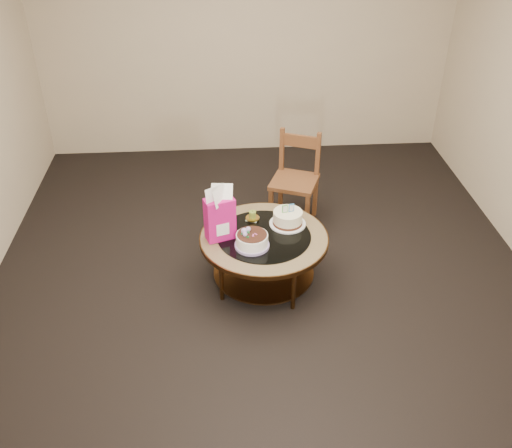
{
  "coord_description": "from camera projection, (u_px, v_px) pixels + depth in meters",
  "views": [
    {
      "loc": [
        -0.32,
        -3.66,
        3.01
      ],
      "look_at": [
        -0.06,
        0.02,
        0.56
      ],
      "focal_mm": 40.0,
      "sensor_mm": 36.0,
      "label": 1
    }
  ],
  "objects": [
    {
      "name": "cream_cake",
      "position": [
        288.0,
        218.0,
        4.58
      ],
      "size": [
        0.29,
        0.29,
        0.19
      ],
      "rotation": [
        0.0,
        0.0,
        0.21
      ],
      "color": "white",
      "rests_on": "coffee_table"
    },
    {
      "name": "dining_chair",
      "position": [
        295.0,
        179.0,
        5.27
      ],
      "size": [
        0.52,
        0.52,
        0.87
      ],
      "rotation": [
        0.0,
        0.0,
        -0.38
      ],
      "color": "brown",
      "rests_on": "ground"
    },
    {
      "name": "room_walls",
      "position": [
        265.0,
        105.0,
        3.88
      ],
      "size": [
        4.52,
        5.02,
        2.61
      ],
      "color": "tan",
      "rests_on": "ground"
    },
    {
      "name": "coffee_table",
      "position": [
        264.0,
        244.0,
        4.52
      ],
      "size": [
        1.02,
        1.02,
        0.46
      ],
      "color": "#503117",
      "rests_on": "ground"
    },
    {
      "name": "ground",
      "position": [
        264.0,
        281.0,
        4.73
      ],
      "size": [
        5.0,
        5.0,
        0.0
      ],
      "primitive_type": "plane",
      "color": "black",
      "rests_on": "ground"
    },
    {
      "name": "decorated_cake",
      "position": [
        252.0,
        241.0,
        4.33
      ],
      "size": [
        0.27,
        0.27,
        0.15
      ],
      "rotation": [
        0.0,
        0.0,
        0.23
      ],
      "color": "#A28BC5",
      "rests_on": "coffee_table"
    },
    {
      "name": "gift_bag",
      "position": [
        220.0,
        213.0,
        4.33
      ],
      "size": [
        0.25,
        0.21,
        0.45
      ],
      "rotation": [
        0.0,
        0.0,
        0.33
      ],
      "color": "#C9127B",
      "rests_on": "coffee_table"
    },
    {
      "name": "pillar_candle",
      "position": [
        252.0,
        217.0,
        4.65
      ],
      "size": [
        0.12,
        0.12,
        0.08
      ],
      "rotation": [
        0.0,
        0.0,
        -0.39
      ],
      "color": "#D2BF56",
      "rests_on": "coffee_table"
    }
  ]
}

